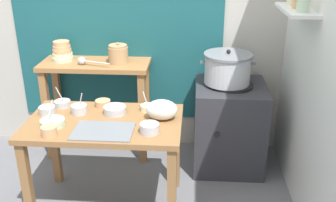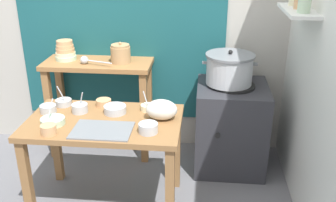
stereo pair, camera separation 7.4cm
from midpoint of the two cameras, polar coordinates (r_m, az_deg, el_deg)
wall_back at (r=3.57m, az=-4.19°, el=13.03°), size 4.40×0.12×2.60m
wall_right at (r=2.78m, az=21.23°, el=8.62°), size 0.30×3.20×2.60m
prep_table at (r=2.84m, az=-9.99°, el=-4.86°), size 1.10×0.66×0.72m
back_shelf_table at (r=3.56m, az=-11.05°, el=2.22°), size 0.96×0.40×0.90m
stove_block at (r=3.46m, az=8.32°, el=-3.61°), size 0.60×0.61×0.78m
steamer_pot at (r=3.27m, az=8.13°, el=4.80°), size 0.45×0.41×0.29m
clay_pot at (r=3.42m, az=-7.97°, el=6.86°), size 0.17×0.17×0.19m
bowl_stack_enamel at (r=3.59m, az=-15.89°, el=6.96°), size 0.19×0.19×0.18m
ladle at (r=3.44m, az=-13.00°, el=5.79°), size 0.30×0.12×0.07m
serving_tray at (r=2.63m, az=-10.33°, el=-4.39°), size 0.40×0.28×0.01m
plastic_bag at (r=2.74m, az=-1.69°, el=-1.29°), size 0.23×0.16×0.15m
prep_bowl_0 at (r=2.79m, az=-17.37°, el=-3.00°), size 0.17×0.17×0.18m
prep_bowl_1 at (r=2.87m, az=-8.58°, el=-1.27°), size 0.17×0.17×0.06m
prep_bowl_2 at (r=3.08m, az=-15.97°, el=-0.32°), size 0.12×0.12×0.17m
prep_bowl_3 at (r=2.65m, az=-17.91°, el=-4.21°), size 0.10×0.10×0.07m
prep_bowl_4 at (r=2.57m, az=-3.57°, el=-3.98°), size 0.13×0.13×0.07m
prep_bowl_5 at (r=2.92m, az=-13.67°, el=-1.13°), size 0.12×0.12×0.16m
prep_bowl_6 at (r=2.90m, az=-3.75°, el=-0.94°), size 0.11×0.11×0.15m
prep_bowl_7 at (r=3.01m, az=-10.27°, el=-0.29°), size 0.12×0.12×0.05m
prep_bowl_8 at (r=2.98m, az=-18.07°, el=-1.26°), size 0.12×0.12×0.06m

